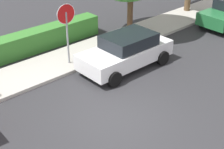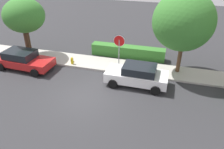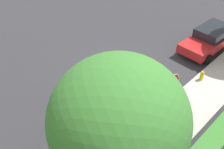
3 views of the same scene
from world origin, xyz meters
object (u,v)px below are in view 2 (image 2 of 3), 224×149
object	(u,v)px
parked_car_red	(23,59)
fire_hydrant	(72,61)
street_tree_near_corner	(183,21)
street_tree_mid_block	(24,16)
parked_car_white	(137,75)
stop_sign	(119,46)

from	to	relation	value
parked_car_red	fire_hydrant	xyz separation A→B (m)	(3.46, 1.43, -0.38)
fire_hydrant	street_tree_near_corner	bearing A→B (deg)	7.64
parked_car_red	street_tree_mid_block	distance (m)	3.65
parked_car_white	parked_car_red	bearing A→B (deg)	179.78
stop_sign	parked_car_white	size ratio (longest dim) A/B	0.66
street_tree_near_corner	street_tree_mid_block	world-z (taller)	street_tree_near_corner
street_tree_near_corner	parked_car_red	bearing A→B (deg)	-167.71
parked_car_red	street_tree_near_corner	bearing A→B (deg)	12.29
street_tree_near_corner	fire_hydrant	xyz separation A→B (m)	(-8.08, -1.08, -3.59)
parked_car_white	street_tree_mid_block	distance (m)	10.44
parked_car_red	street_tree_near_corner	size ratio (longest dim) A/B	0.78
stop_sign	parked_car_red	bearing A→B (deg)	-166.41
parked_car_white	parked_car_red	distance (m)	9.00
street_tree_mid_block	street_tree_near_corner	bearing A→B (deg)	1.38
street_tree_near_corner	street_tree_mid_block	bearing A→B (deg)	-178.62
parked_car_red	stop_sign	bearing A→B (deg)	13.59
fire_hydrant	parked_car_red	bearing A→B (deg)	-157.55
stop_sign	fire_hydrant	bearing A→B (deg)	-175.12
stop_sign	street_tree_near_corner	world-z (taller)	street_tree_near_corner
parked_car_white	fire_hydrant	xyz separation A→B (m)	(-5.54, 1.46, -0.41)
parked_car_red	street_tree_mid_block	bearing A→B (deg)	110.21
parked_car_red	street_tree_mid_block	world-z (taller)	street_tree_mid_block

